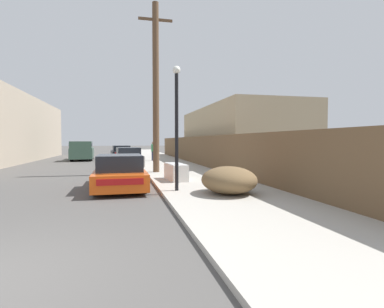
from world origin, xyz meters
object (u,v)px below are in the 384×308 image
object	(u,v)px
car_parked_far	(121,152)
parked_sports_car_red	(120,173)
car_parked_mid	(128,158)
pickup_truck	(82,151)
utility_pole	(156,86)
brush_pile	(229,180)
pedestrian	(153,151)
street_lamp	(177,118)
discarded_fridge	(176,172)

from	to	relation	value
car_parked_far	parked_sports_car_red	bearing A→B (deg)	-94.32
car_parked_mid	pickup_truck	world-z (taller)	pickup_truck
utility_pole	brush_pile	bearing A→B (deg)	-78.08
utility_pole	brush_pile	size ratio (longest dim) A/B	4.50
pickup_truck	pedestrian	size ratio (longest dim) A/B	3.37
street_lamp	pedestrian	distance (m)	15.72
discarded_fridge	utility_pole	xyz separation A→B (m)	(-0.45, 3.50, 4.23)
parked_sports_car_red	utility_pole	bearing A→B (deg)	66.45
pedestrian	parked_sports_car_red	bearing A→B (deg)	-100.86
utility_pole	pickup_truck	bearing A→B (deg)	112.44
utility_pole	street_lamp	distance (m)	6.57
pickup_truck	street_lamp	size ratio (longest dim) A/B	1.31
pedestrian	street_lamp	bearing A→B (deg)	-92.88
car_parked_mid	pickup_truck	distance (m)	9.05
discarded_fridge	pedestrian	xyz separation A→B (m)	(0.34, 12.90, 0.47)
car_parked_far	utility_pole	xyz separation A→B (m)	(1.90, -15.18, 4.08)
parked_sports_car_red	brush_pile	xyz separation A→B (m)	(3.40, -2.66, -0.03)
brush_pile	utility_pole	bearing A→B (deg)	101.92
pickup_truck	pedestrian	xyz separation A→B (m)	(6.18, -3.65, 0.06)
utility_pole	pedestrian	bearing A→B (deg)	85.21
pickup_truck	brush_pile	world-z (taller)	pickup_truck
car_parked_far	brush_pile	xyz separation A→B (m)	(3.41, -22.35, -0.07)
car_parked_mid	brush_pile	xyz separation A→B (m)	(2.91, -12.12, -0.08)
pickup_truck	utility_pole	bearing A→B (deg)	108.83
car_parked_mid	pedestrian	size ratio (longest dim) A/B	2.63
discarded_fridge	brush_pile	xyz separation A→B (m)	(1.06, -3.68, 0.08)
discarded_fridge	pickup_truck	bearing A→B (deg)	105.38
discarded_fridge	car_parked_mid	size ratio (longest dim) A/B	0.43
car_parked_mid	car_parked_far	distance (m)	10.25
discarded_fridge	pickup_truck	world-z (taller)	pickup_truck
parked_sports_car_red	car_parked_far	distance (m)	19.70
utility_pole	car_parked_mid	bearing A→B (deg)	105.76
parked_sports_car_red	car_parked_far	world-z (taller)	car_parked_far
parked_sports_car_red	street_lamp	distance (m)	3.22
pickup_truck	street_lamp	distance (m)	20.08
discarded_fridge	parked_sports_car_red	bearing A→B (deg)	-160.42
discarded_fridge	parked_sports_car_red	size ratio (longest dim) A/B	0.40
discarded_fridge	pedestrian	bearing A→B (deg)	84.45
car_parked_mid	pedestrian	xyz separation A→B (m)	(2.18, 4.46, 0.31)
street_lamp	car_parked_mid	bearing A→B (deg)	97.14
parked_sports_car_red	brush_pile	size ratio (longest dim) A/B	2.33
street_lamp	brush_pile	world-z (taller)	street_lamp
parked_sports_car_red	pickup_truck	size ratio (longest dim) A/B	0.85
parked_sports_car_red	brush_pile	world-z (taller)	parked_sports_car_red
discarded_fridge	brush_pile	bearing A→B (deg)	-77.96
car_parked_far	utility_pole	distance (m)	15.83
parked_sports_car_red	utility_pole	world-z (taller)	utility_pole
discarded_fridge	utility_pole	distance (m)	5.51
parked_sports_car_red	car_parked_mid	distance (m)	9.47
car_parked_far	pedestrian	bearing A→B (deg)	-69.42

